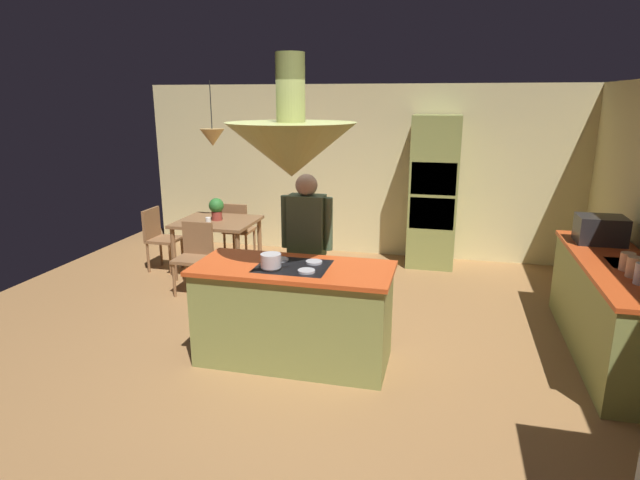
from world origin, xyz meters
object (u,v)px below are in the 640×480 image
at_px(chair_by_back_wall, 237,227).
at_px(microwave_on_counter, 601,230).
at_px(potted_plant_on_table, 216,208).
at_px(cooking_pot_on_cooktop, 271,261).
at_px(canister_tea, 627,262).
at_px(dining_table, 217,228).
at_px(chair_facing_island, 195,253).
at_px(canister_sugar, 634,267).
at_px(kitchen_island, 294,313).
at_px(person_at_island, 307,243).
at_px(chair_at_corner, 159,235).
at_px(oven_tower, 433,192).
at_px(cup_on_table, 208,221).

distance_m(chair_by_back_wall, microwave_on_counter, 4.75).
bearing_deg(potted_plant_on_table, cooking_pot_on_cooktop, -55.50).
bearing_deg(canister_tea, dining_table, 161.52).
bearing_deg(chair_facing_island, canister_sugar, -12.69).
distance_m(kitchen_island, person_at_island, 0.82).
height_order(chair_facing_island, canister_sugar, canister_sugar).
height_order(kitchen_island, person_at_island, person_at_island).
height_order(potted_plant_on_table, canister_sugar, canister_sugar).
height_order(chair_by_back_wall, canister_tea, canister_tea).
height_order(kitchen_island, chair_by_back_wall, kitchen_island).
bearing_deg(person_at_island, potted_plant_on_table, 138.65).
distance_m(dining_table, microwave_on_counter, 4.60).
xyz_separation_m(person_at_island, chair_at_corner, (-2.54, 1.44, -0.44)).
height_order(dining_table, cooking_pot_on_cooktop, cooking_pot_on_cooktop).
relative_size(kitchen_island, canister_sugar, 10.29).
bearing_deg(canister_tea, chair_facing_island, 169.49).
bearing_deg(oven_tower, dining_table, -157.79).
bearing_deg(oven_tower, cup_on_table, -154.05).
relative_size(kitchen_island, canister_tea, 11.35).
bearing_deg(chair_at_corner, cup_on_table, -104.53).
relative_size(chair_facing_island, microwave_on_counter, 1.89).
xyz_separation_m(chair_facing_island, cooking_pot_on_cooktop, (1.54, -1.55, 0.49)).
bearing_deg(canister_tea, kitchen_island, -168.41).
xyz_separation_m(chair_at_corner, potted_plant_on_table, (0.89, 0.02, 0.42)).
height_order(chair_facing_island, cooking_pot_on_cooktop, cooking_pot_on_cooktop).
height_order(cup_on_table, canister_sugar, canister_sugar).
bearing_deg(canister_sugar, person_at_island, 174.85).
bearing_deg(oven_tower, chair_facing_island, -147.00).
bearing_deg(kitchen_island, microwave_on_counter, 27.73).
bearing_deg(cooking_pot_on_cooktop, potted_plant_on_table, 124.50).
bearing_deg(chair_facing_island, person_at_island, -24.81).
distance_m(dining_table, person_at_island, 2.20).
bearing_deg(chair_at_corner, potted_plant_on_table, -88.87).
height_order(oven_tower, canister_sugar, oven_tower).
relative_size(chair_by_back_wall, cooking_pot_on_cooktop, 4.83).
bearing_deg(chair_facing_island, microwave_on_counter, 0.86).
bearing_deg(person_at_island, chair_facing_island, 155.19).
distance_m(chair_facing_island, chair_by_back_wall, 1.35).
distance_m(potted_plant_on_table, canister_sugar, 4.86).
bearing_deg(potted_plant_on_table, chair_by_back_wall, 89.59).
bearing_deg(kitchen_island, canister_sugar, 8.06).
bearing_deg(person_at_island, oven_tower, 65.93).
height_order(kitchen_island, cooking_pot_on_cooktop, cooking_pot_on_cooktop).
height_order(chair_by_back_wall, cup_on_table, chair_by_back_wall).
bearing_deg(potted_plant_on_table, microwave_on_counter, -7.82).
xyz_separation_m(oven_tower, potted_plant_on_table, (-2.80, -1.13, -0.14)).
bearing_deg(chair_facing_island, chair_at_corner, 142.87).
xyz_separation_m(chair_by_back_wall, cup_on_table, (-0.02, -0.90, 0.30)).
relative_size(oven_tower, potted_plant_on_table, 7.10).
distance_m(chair_by_back_wall, cooking_pot_on_cooktop, 3.32).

